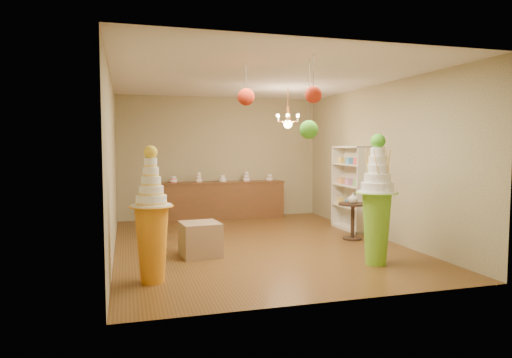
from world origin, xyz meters
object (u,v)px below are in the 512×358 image
object	(u,v)px
pedestal_green	(377,211)
sideboard	(223,200)
pedestal_orange	(152,231)
round_table	(353,216)

from	to	relation	value
pedestal_green	sideboard	world-z (taller)	pedestal_green
pedestal_orange	sideboard	size ratio (longest dim) A/B	0.60
pedestal_green	sideboard	size ratio (longest dim) A/B	0.65
pedestal_orange	round_table	world-z (taller)	pedestal_orange
pedestal_green	sideboard	distance (m)	5.07
pedestal_green	pedestal_orange	size ratio (longest dim) A/B	1.10
pedestal_orange	round_table	size ratio (longest dim) A/B	2.57
pedestal_green	sideboard	bearing A→B (deg)	105.65
pedestal_orange	round_table	bearing A→B (deg)	24.34
pedestal_green	pedestal_orange	bearing A→B (deg)	179.87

